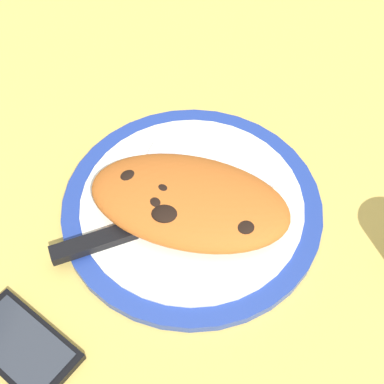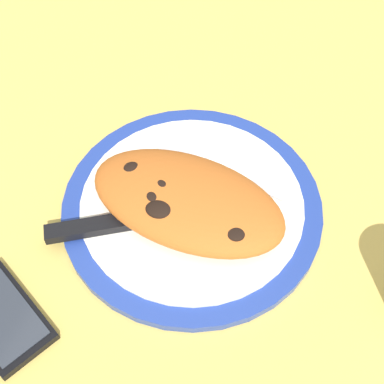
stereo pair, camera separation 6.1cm
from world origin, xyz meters
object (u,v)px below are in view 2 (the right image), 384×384
at_px(calzone, 185,200).
at_px(knife, 115,224).
at_px(plate, 192,206).
at_px(fork, 209,165).
at_px(smartphone, 2,316).

relative_size(calzone, knife, 1.17).
height_order(plate, fork, fork).
xyz_separation_m(knife, smartphone, (0.06, 0.14, -0.01)).
xyz_separation_m(calzone, smartphone, (0.13, 0.19, -0.03)).
bearing_deg(plate, fork, -89.00).
bearing_deg(fork, calzone, 88.53).
bearing_deg(knife, plate, -136.95).
relative_size(calzone, fork, 1.39).
relative_size(fork, smartphone, 1.27).
distance_m(calzone, knife, 0.08).
height_order(plate, smartphone, plate).
bearing_deg(knife, smartphone, 65.27).
bearing_deg(smartphone, calzone, -124.53).
xyz_separation_m(fork, knife, (0.07, 0.12, 0.00)).
bearing_deg(calzone, fork, -91.47).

